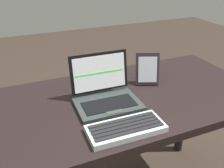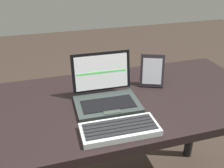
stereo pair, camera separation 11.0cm
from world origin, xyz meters
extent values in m
cube|color=black|center=(0.00, 0.00, 0.74)|extent=(1.70, 0.66, 0.04)
cylinder|color=black|center=(0.79, 0.27, 0.36)|extent=(0.06, 0.06, 0.72)
cube|color=#2C3432|center=(0.08, -0.04, 0.76)|extent=(0.29, 0.21, 0.02)
cube|color=black|center=(0.07, -0.06, 0.77)|extent=(0.24, 0.12, 0.00)
cube|color=#333C33|center=(0.07, -0.12, 0.77)|extent=(0.07, 0.03, 0.00)
cube|color=black|center=(0.08, 0.07, 0.88)|extent=(0.28, 0.05, 0.18)
cube|color=white|center=(0.08, 0.06, 0.87)|extent=(0.25, 0.04, 0.16)
cube|color=#4CF259|center=(0.08, 0.06, 0.87)|extent=(0.23, 0.01, 0.01)
cube|color=#B8C1C1|center=(0.07, -0.24, 0.77)|extent=(0.30, 0.14, 0.02)
cube|color=black|center=(0.07, -0.28, 0.78)|extent=(0.27, 0.02, 0.00)
cube|color=black|center=(0.07, -0.26, 0.78)|extent=(0.27, 0.02, 0.00)
cube|color=black|center=(0.07, -0.24, 0.78)|extent=(0.27, 0.02, 0.00)
cube|color=black|center=(0.07, -0.22, 0.78)|extent=(0.27, 0.02, 0.00)
cube|color=black|center=(0.07, -0.20, 0.78)|extent=(0.27, 0.02, 0.00)
cube|color=black|center=(0.35, 0.08, 0.84)|extent=(0.13, 0.10, 0.16)
cube|color=silver|center=(0.34, 0.08, 0.84)|extent=(0.10, 0.07, 0.13)
cube|color=black|center=(0.36, 0.11, 0.77)|extent=(0.02, 0.02, 0.03)
camera|label=1|loc=(-0.29, -0.93, 1.36)|focal=40.52mm
camera|label=2|loc=(-0.18, -0.97, 1.36)|focal=40.52mm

